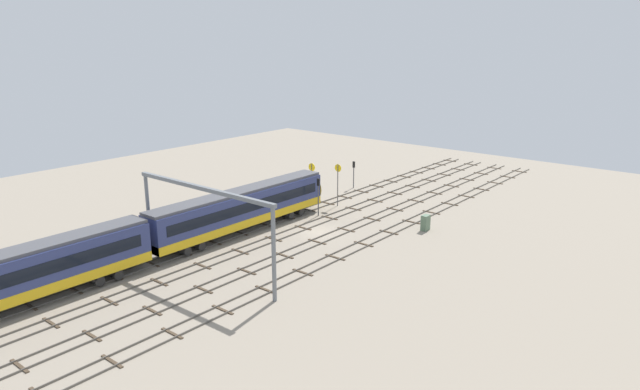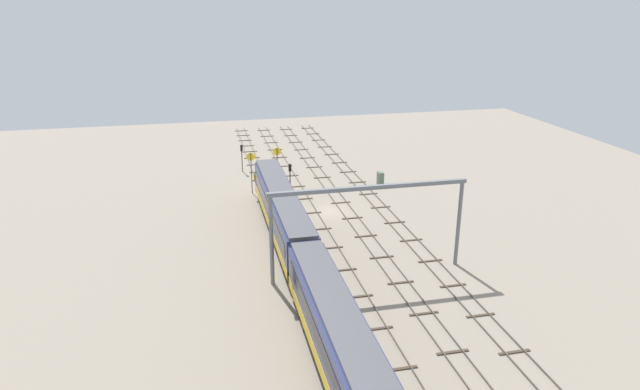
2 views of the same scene
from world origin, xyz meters
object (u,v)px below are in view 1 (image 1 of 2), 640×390
at_px(signal_light_trackside_approach, 354,170).
at_px(relay_cabinet, 425,223).
at_px(speed_sign_mid_trackside, 338,179).
at_px(overhead_gantry, 203,209).
at_px(train, 151,238).
at_px(signal_light_trackside_departure, 318,192).
at_px(speed_sign_near_foreground, 312,177).

distance_m(signal_light_trackside_approach, relay_cabinet, 20.31).
bearing_deg(speed_sign_mid_trackside, signal_light_trackside_approach, 23.72).
bearing_deg(overhead_gantry, signal_light_trackside_approach, 13.54).
bearing_deg(train, speed_sign_mid_trackside, -3.81).
xyz_separation_m(speed_sign_mid_trackside, signal_light_trackside_departure, (-4.91, -0.82, -0.56)).
xyz_separation_m(speed_sign_mid_trackside, signal_light_trackside_approach, (8.79, 3.86, -1.04)).
distance_m(train, relay_cabinet, 29.87).
xyz_separation_m(train, signal_light_trackside_approach, (35.70, 2.07, -0.06)).
bearing_deg(signal_light_trackside_departure, speed_sign_near_foreground, 48.23).
xyz_separation_m(signal_light_trackside_departure, relay_cabinet, (3.52, -12.81, -2.19)).
height_order(overhead_gantry, relay_cabinet, overhead_gantry).
height_order(train, speed_sign_near_foreground, speed_sign_near_foreground).
xyz_separation_m(speed_sign_mid_trackside, relay_cabinet, (-1.39, -13.63, -2.75)).
distance_m(overhead_gantry, speed_sign_near_foreground, 25.66).
relative_size(speed_sign_near_foreground, relay_cabinet, 3.03).
distance_m(speed_sign_near_foreground, speed_sign_mid_trackside, 3.65).
bearing_deg(speed_sign_mid_trackside, speed_sign_near_foreground, 106.94).
bearing_deg(train, speed_sign_near_foreground, 3.76).
height_order(speed_sign_near_foreground, signal_light_trackside_approach, speed_sign_near_foreground).
bearing_deg(relay_cabinet, speed_sign_near_foreground, 88.91).
xyz_separation_m(overhead_gantry, signal_light_trackside_departure, (20.42, 3.54, -3.24)).
xyz_separation_m(overhead_gantry, relay_cabinet, (23.94, -9.27, -5.43)).
bearing_deg(relay_cabinet, train, 148.86).
relative_size(overhead_gantry, signal_light_trackside_departure, 3.79).
relative_size(train, signal_light_trackside_approach, 12.86).
bearing_deg(speed_sign_mid_trackside, overhead_gantry, -170.24).
distance_m(overhead_gantry, signal_light_trackside_approach, 35.29).
distance_m(train, signal_light_trackside_approach, 35.76).
distance_m(train, overhead_gantry, 7.32).
bearing_deg(speed_sign_near_foreground, train, -176.24).
bearing_deg(train, relay_cabinet, -31.14).
xyz_separation_m(train, speed_sign_mid_trackside, (26.91, -1.79, 0.98)).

